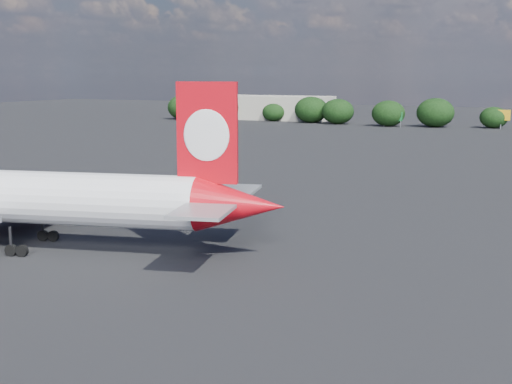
% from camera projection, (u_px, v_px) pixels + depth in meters
% --- Properties ---
extents(ground, '(500.00, 500.00, 0.00)m').
position_uv_depth(ground, '(301.00, 188.00, 100.70)').
color(ground, black).
rests_on(ground, ground).
extents(qantas_airliner, '(47.02, 45.01, 15.49)m').
position_uv_depth(qantas_airliner, '(22.00, 198.00, 65.96)').
color(qantas_airliner, white).
rests_on(qantas_airliner, ground).
extents(terminal_building, '(42.00, 16.00, 8.00)m').
position_uv_depth(terminal_building, '(271.00, 108.00, 245.08)').
color(terminal_building, '#A59E8E').
rests_on(terminal_building, ground).
extents(highway_sign, '(6.00, 0.30, 4.50)m').
position_uv_depth(highway_sign, '(392.00, 116.00, 210.92)').
color(highway_sign, '#136029').
rests_on(highway_sign, ground).
extents(billboard_yellow, '(5.00, 0.30, 5.50)m').
position_uv_depth(billboard_yellow, '(501.00, 116.00, 203.30)').
color(billboard_yellow, gold).
rests_on(billboard_yellow, ground).
extents(horizon_treeline, '(205.64, 15.01, 8.59)m').
position_uv_depth(horizon_treeline, '(455.00, 115.00, 207.50)').
color(horizon_treeline, black).
rests_on(horizon_treeline, ground).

